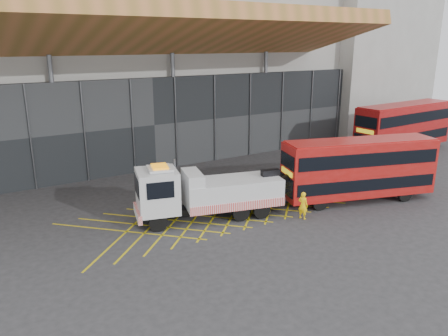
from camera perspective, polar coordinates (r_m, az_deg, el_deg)
ground_plane at (r=28.76m, az=-3.53°, el=-6.19°), size 120.00×120.00×0.00m
road_markings at (r=29.49m, az=-0.78°, el=-5.57°), size 19.96×7.16×0.01m
construction_building at (r=44.34m, az=-13.15°, el=13.25°), size 55.00×23.97×18.00m
east_building at (r=59.49m, az=17.19°, el=14.60°), size 15.00×12.00×20.00m
recovery_truck at (r=27.66m, az=-2.51°, el=-3.18°), size 10.97×4.87×3.83m
bus_towed at (r=32.06m, az=17.20°, el=0.11°), size 11.11×5.58×4.43m
bus_second at (r=48.22m, az=22.41°, el=5.18°), size 12.24×3.36×4.93m
worker at (r=28.33m, az=10.27°, el=-4.82°), size 0.63×0.77×1.80m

